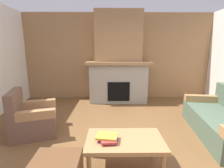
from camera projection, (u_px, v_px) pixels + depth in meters
The scene contains 6 objects.
ground at pixel (125, 148), 2.69m from camera, with size 9.00×9.00×0.00m, color brown.
wall_back_wood_panel at pixel (118, 57), 5.36m from camera, with size 6.00×0.12×2.70m, color #997047.
fireplace at pixel (118, 63), 5.03m from camera, with size 1.90×0.82×2.70m.
armchair at pixel (32, 119), 3.12m from camera, with size 0.95×0.95×0.85m.
coffee_table at pixel (125, 143), 2.16m from camera, with size 1.00×0.60×0.43m.
book_stack_near_edge at pixel (108, 138), 2.09m from camera, with size 0.29×0.26×0.07m.
Camera 1 is at (-0.25, -2.42, 1.56)m, focal length 26.54 mm.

